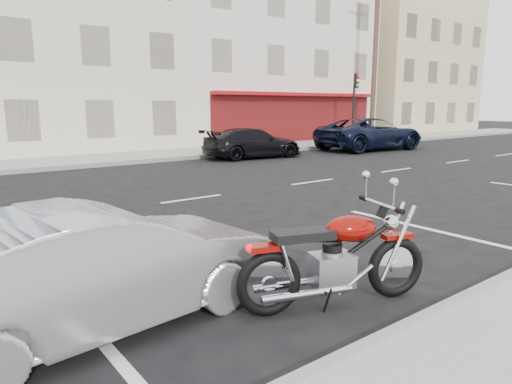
% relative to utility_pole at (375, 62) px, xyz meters
% --- Properties ---
extents(ground, '(120.00, 120.00, 0.00)m').
position_rel_utility_pole_xyz_m(ground, '(-15.50, -8.60, -4.74)').
color(ground, black).
rests_on(ground, ground).
extents(curb_near, '(80.00, 0.12, 0.16)m').
position_rel_utility_pole_xyz_m(curb_near, '(-20.50, -15.60, -4.66)').
color(curb_near, gray).
rests_on(curb_near, ground).
extents(bldg_cream, '(12.00, 12.00, 11.50)m').
position_rel_utility_pole_xyz_m(bldg_cream, '(-17.50, 7.70, 1.01)').
color(bldg_cream, beige).
rests_on(bldg_cream, ground).
extents(bldg_corner, '(14.00, 12.00, 12.50)m').
position_rel_utility_pole_xyz_m(bldg_corner, '(-4.50, 7.70, 1.51)').
color(bldg_corner, beige).
rests_on(bldg_corner, ground).
extents(bldg_far_east, '(12.00, 12.00, 11.00)m').
position_rel_utility_pole_xyz_m(bldg_far_east, '(10.50, 7.70, 0.76)').
color(bldg_far_east, '#C7B28C').
rests_on(bldg_far_east, ground).
extents(utility_pole, '(1.80, 0.30, 9.00)m').
position_rel_utility_pole_xyz_m(utility_pole, '(0.00, 0.00, 0.00)').
color(utility_pole, '#422D1E').
rests_on(utility_pole, sidewalk_far).
extents(traffic_light, '(0.26, 0.30, 3.80)m').
position_rel_utility_pole_xyz_m(traffic_light, '(-2.00, -0.27, -2.18)').
color(traffic_light, black).
rests_on(traffic_light, sidewalk_far).
extents(fire_hydrant, '(0.20, 0.20, 0.72)m').
position_rel_utility_pole_xyz_m(fire_hydrant, '(-3.50, -0.10, -4.21)').
color(fire_hydrant, beige).
rests_on(fire_hydrant, sidewalk_far).
extents(motorcycle, '(2.17, 1.01, 1.13)m').
position_rel_utility_pole_xyz_m(motorcycle, '(-18.43, -14.95, -4.22)').
color(motorcycle, black).
rests_on(motorcycle, ground).
extents(sedan_silver, '(3.87, 1.67, 1.24)m').
position_rel_utility_pole_xyz_m(sedan_silver, '(-21.38, -13.62, -4.12)').
color(sedan_silver, '#97999E').
rests_on(sedan_silver, ground).
extents(suv_far, '(5.90, 3.09, 1.59)m').
position_rel_utility_pole_xyz_m(suv_far, '(-4.40, -3.39, -3.95)').
color(suv_far, black).
rests_on(suv_far, ground).
extents(car_far, '(4.47, 2.22, 1.25)m').
position_rel_utility_pole_xyz_m(car_far, '(-11.17, -2.68, -4.11)').
color(car_far, black).
rests_on(car_far, ground).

